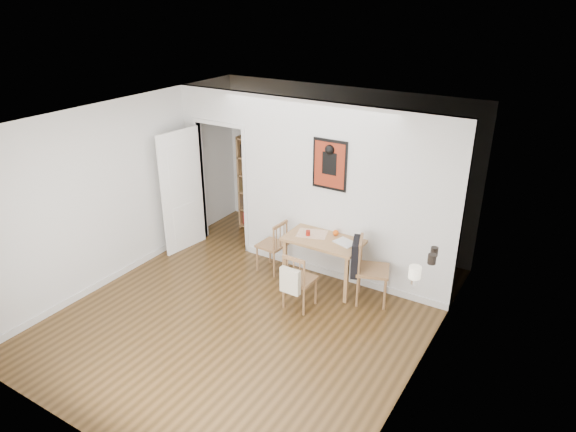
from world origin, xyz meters
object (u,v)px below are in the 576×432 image
Objects in this scene: red_glass at (308,233)px; mantel_lamp at (415,273)px; chair_right at (371,270)px; notebook at (345,242)px; chair_left at (272,245)px; fireplace at (420,310)px; orange_fruit at (336,233)px; ceramic_jar_a at (432,259)px; chair_front at (299,280)px; dining_table at (325,243)px; ceramic_jar_b at (434,252)px; bookshelf at (259,186)px.

mantel_lamp is (1.91, -1.16, 0.50)m from red_glass.
chair_right is 3.24× the size of notebook.
fireplace is (2.54, -0.79, 0.20)m from chair_left.
ceramic_jar_a is at bearing -28.04° from orange_fruit.
red_glass is (-0.99, 0.00, 0.30)m from chair_right.
mantel_lamp reaches higher than chair_right.
notebook is 1.62m from ceramic_jar_a.
notebook is (0.32, 0.70, 0.34)m from chair_front.
fireplace is 14.91× the size of orange_fruit.
fireplace is 2.07m from red_glass.
ceramic_jar_a reaches higher than chair_front.
chair_left is at bearing -168.19° from orange_fruit.
dining_table is 13.47× the size of red_glass.
fireplace is 11.49× the size of ceramic_jar_b.
notebook reaches higher than dining_table.
fireplace is 1.88m from orange_fruit.
fireplace is (1.68, -0.85, -0.04)m from dining_table.
chair_left is 0.49× the size of bookshelf.
red_glass is at bearing 161.75° from ceramic_jar_a.
mantel_lamp is (0.91, -1.16, 0.80)m from chair_right.
orange_fruit is at bearing 56.90° from dining_table.
bookshelf reaches higher than chair_front.
chair_right is at bearing -23.45° from bookshelf.
chair_front is at bearing -90.66° from dining_table.
chair_left is at bearing 162.68° from fireplace.
orange_fruit is 2.15m from mantel_lamp.
chair_right is at bearing -0.60° from chair_left.
bookshelf reaches higher than ceramic_jar_a.
notebook is 1.52m from ceramic_jar_b.
bookshelf reaches higher than mantel_lamp.
ceramic_jar_b is (1.66, -0.51, 0.56)m from dining_table.
chair_right is at bearing 139.88° from fireplace.
bookshelf is 4.00m from ceramic_jar_a.
chair_left reaches higher than chair_front.
red_glass is at bearing -34.84° from bookshelf.
chair_left is at bearing 143.01° from chair_front.
notebook is at bearing 6.96° from red_glass.
ceramic_jar_a is at bearing -18.25° from red_glass.
chair_right reaches higher than chair_left.
fireplace is at bearing -40.12° from chair_right.
ceramic_jar_a is at bearing -14.25° from chair_left.
fireplace is 4.28× the size of notebook.
chair_left is at bearing 179.40° from chair_right.
mantel_lamp reaches higher than chair_front.
chair_front is 10.08× the size of red_glass.
chair_left is 7.65× the size of ceramic_jar_b.
orange_fruit is at bearing 32.81° from red_glass.
chair_right reaches higher than orange_fruit.
ceramic_jar_b reaches higher than dining_table.
dining_table is at bearing 143.59° from mantel_lamp.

